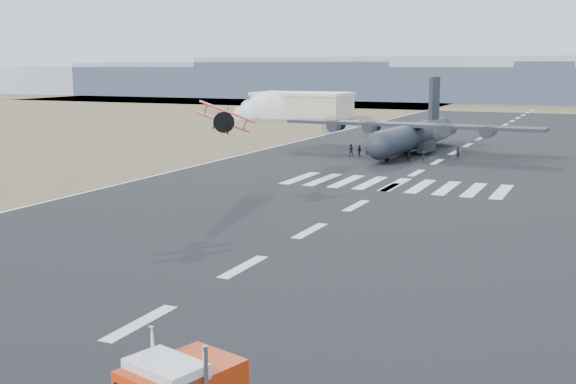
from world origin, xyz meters
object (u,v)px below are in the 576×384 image
Objects in this scene: transport_aircraft at (413,134)px; crew_f at (367,149)px; crew_a at (380,153)px; crew_g at (458,152)px; crew_d at (359,151)px; crew_e at (409,152)px; hangar_left at (302,105)px; crew_c at (424,157)px; aerobatic_biplane at (224,118)px; crew_h at (409,155)px; crew_b at (351,150)px.

transport_aircraft reaches higher than crew_f.
crew_a is 11.72m from crew_g.
crew_d reaches higher than crew_f.
crew_d is 7.41m from crew_e.
crew_g is (53.93, -68.10, -2.47)m from hangar_left.
crew_a reaches higher than crew_c.
hangar_left is 14.56× the size of crew_f.
hangar_left is at bearing 95.73° from aerobatic_biplane.
crew_a is at bearing 31.92° from crew_f.
hangar_left is at bearing -40.36° from crew_a.
hangar_left is 89.99m from crew_c.
crew_g is (7.87, -4.27, -2.09)m from transport_aircraft.
crew_a reaches higher than crew_h.
aerobatic_biplane is 45.40m from crew_b.
crew_a is 6.82m from crew_c.
transport_aircraft is at bearing -109.75° from crew_e.
crew_h is at bearing -160.27° from crew_a.
crew_c is 7.29m from crew_g.
aerobatic_biplane is at bearing 25.19° from crew_g.
hangar_left is at bearing -84.67° from crew_e.
transport_aircraft is at bearing 123.90° from crew_f.
crew_c is at bearing 63.94° from aerobatic_biplane.
crew_b reaches higher than crew_e.
crew_a is 1.13× the size of crew_c.
crew_g is 8.12m from crew_h.
crew_c is (9.06, 41.86, -8.02)m from aerobatic_biplane.
hangar_left reaches higher than crew_g.
crew_e is at bearing 160.12° from crew_b.
crew_h is (1.01, -3.71, -0.05)m from crew_e.
hangar_left reaches higher than crew_c.
crew_d is (-1.58, 44.74, -7.97)m from aerobatic_biplane.
crew_f is 1.01× the size of crew_h.
transport_aircraft is at bearing -1.73° from crew_c.
crew_b reaches higher than crew_c.
crew_e is at bearing -56.11° from hangar_left.
crew_g is (15.52, 3.65, 0.01)m from crew_b.
crew_b is at bearing 44.49° from crew_h.
crew_g is at bearing -132.28° from crew_a.
crew_f is (-1.43, 47.88, -8.00)m from aerobatic_biplane.
crew_f reaches higher than crew_c.
transport_aircraft is 6.57m from crew_e.
transport_aircraft is (46.06, -63.83, -0.38)m from hangar_left.
aerobatic_biplane reaches higher than crew_e.
hangar_left is 13.05× the size of crew_g.
crew_a reaches higher than crew_e.
crew_b is at bearing -16.90° from crew_e.
transport_aircraft is at bearing -29.29° from crew_d.
crew_f is at bearing -35.81° from crew_a.
aerobatic_biplane reaches higher than crew_a.
crew_a is at bearing 19.66° from crew_e.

